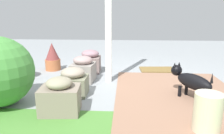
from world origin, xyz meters
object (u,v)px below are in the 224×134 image
object	(u,v)px
porch_pillar	(108,9)
stone_planter_mid	(73,82)
ceramic_urn	(207,113)
terracotta_pot_spiky	(52,57)
stone_planter_far	(60,97)
terracotta_pot_broad	(17,64)
dog	(191,81)
stone_planter_nearest	(90,61)
doormat	(157,70)
stone_planter_near	(83,69)

from	to	relation	value
porch_pillar	stone_planter_mid	bearing A→B (deg)	54.95
stone_planter_mid	ceramic_urn	bearing A→B (deg)	149.29
stone_planter_mid	terracotta_pot_spiky	size ratio (longest dim) A/B	0.72
stone_planter_far	terracotta_pot_broad	bearing A→B (deg)	-47.98
stone_planter_mid	porch_pillar	bearing A→B (deg)	-125.05
stone_planter_far	ceramic_urn	xyz separation A→B (m)	(-1.59, 0.35, 0.01)
stone_planter_mid	stone_planter_far	world-z (taller)	stone_planter_far
dog	terracotta_pot_broad	bearing A→B (deg)	-15.69
stone_planter_nearest	terracotta_pot_broad	bearing A→B (deg)	23.70
terracotta_pot_spiky	doormat	xyz separation A→B (m)	(-2.18, -0.09, -0.26)
stone_planter_near	ceramic_urn	bearing A→B (deg)	134.38
stone_planter_far	terracotta_pot_spiky	world-z (taller)	terracotta_pot_spiky
stone_planter_far	ceramic_urn	size ratio (longest dim) A/B	1.18
dog	doormat	distance (m)	1.57
doormat	stone_planter_far	bearing A→B (deg)	54.85
stone_planter_nearest	terracotta_pot_broad	world-z (taller)	stone_planter_nearest
stone_planter_nearest	terracotta_pot_broad	xyz separation A→B (m)	(1.24, 0.54, 0.05)
stone_planter_near	terracotta_pot_broad	bearing A→B (deg)	-2.89
stone_planter_near	stone_planter_far	size ratio (longest dim) A/B	0.92
stone_planter_nearest	dog	world-z (taller)	dog
stone_planter_far	doormat	size ratio (longest dim) A/B	0.70
stone_planter_near	dog	size ratio (longest dim) A/B	0.69
stone_planter_mid	ceramic_urn	xyz separation A→B (m)	(-1.58, 0.94, 0.01)
porch_pillar	dog	world-z (taller)	porch_pillar
stone_planter_far	dog	bearing A→B (deg)	-163.13
terracotta_pot_broad	ceramic_urn	size ratio (longest dim) A/B	1.06
terracotta_pot_spiky	dog	bearing A→B (deg)	149.05
stone_planter_near	terracotta_pot_spiky	xyz separation A→B (m)	(0.78, -0.71, 0.06)
stone_planter_nearest	ceramic_urn	distance (m)	2.67
stone_planter_near	doormat	world-z (taller)	stone_planter_near
stone_planter_near	terracotta_pot_spiky	size ratio (longest dim) A/B	0.79
stone_planter_nearest	doormat	size ratio (longest dim) A/B	0.65
stone_planter_nearest	ceramic_urn	world-z (taller)	stone_planter_nearest
stone_planter_near	stone_planter_far	xyz separation A→B (m)	(0.04, 1.24, -0.01)
terracotta_pot_spiky	ceramic_urn	world-z (taller)	terracotta_pot_spiky
stone_planter_nearest	terracotta_pot_spiky	world-z (taller)	terracotta_pot_spiky
stone_planter_mid	terracotta_pot_broad	xyz separation A→B (m)	(1.19, -0.71, 0.08)
stone_planter_near	dog	world-z (taller)	dog
porch_pillar	ceramic_urn	xyz separation A→B (m)	(-1.11, 1.60, -1.02)
stone_planter_nearest	dog	bearing A→B (deg)	140.00
porch_pillar	terracotta_pot_broad	size ratio (longest dim) A/B	5.60
stone_planter_nearest	stone_planter_mid	world-z (taller)	stone_planter_nearest
stone_planter_near	doormat	size ratio (longest dim) A/B	0.64
porch_pillar	stone_planter_near	world-z (taller)	porch_pillar
terracotta_pot_broad	stone_planter_far	bearing A→B (deg)	132.02
porch_pillar	stone_planter_far	size ratio (longest dim) A/B	5.03
ceramic_urn	dog	bearing A→B (deg)	-95.01
terracotta_pot_broad	doormat	bearing A→B (deg)	-164.21
porch_pillar	dog	size ratio (longest dim) A/B	3.80
terracotta_pot_broad	stone_planter_mid	bearing A→B (deg)	149.08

